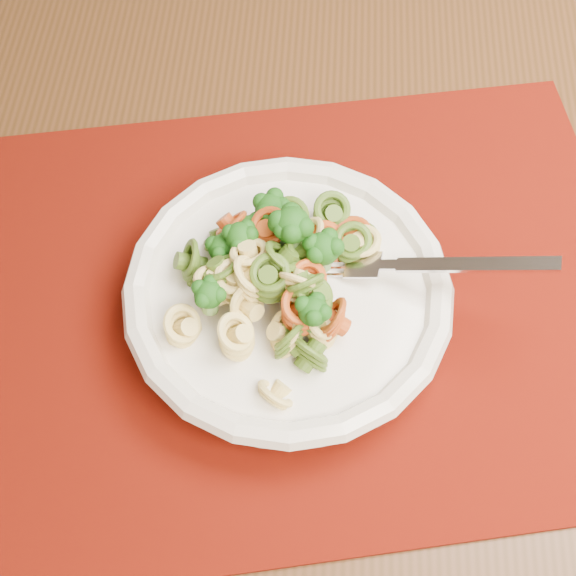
% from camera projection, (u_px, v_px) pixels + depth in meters
% --- Properties ---
extents(dining_table, '(1.59, 1.23, 0.71)m').
position_uv_depth(dining_table, '(328.00, 269.00, 0.73)').
color(dining_table, '#492A14').
rests_on(dining_table, ground).
extents(placemat, '(0.61, 0.56, 0.00)m').
position_uv_depth(placemat, '(313.00, 299.00, 0.61)').
color(placemat, '#5F1004').
rests_on(placemat, dining_table).
extents(pasta_bowl, '(0.24, 0.24, 0.05)m').
position_uv_depth(pasta_bowl, '(288.00, 296.00, 0.58)').
color(pasta_bowl, white).
rests_on(pasta_bowl, placemat).
extents(pasta_broccoli_heap, '(0.20, 0.20, 0.06)m').
position_uv_depth(pasta_broccoli_heap, '(288.00, 284.00, 0.56)').
color(pasta_broccoli_heap, '#EACD73').
rests_on(pasta_broccoli_heap, pasta_bowl).
extents(fork, '(0.18, 0.04, 0.08)m').
position_uv_depth(fork, '(363.00, 265.00, 0.57)').
color(fork, silver).
rests_on(fork, pasta_bowl).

